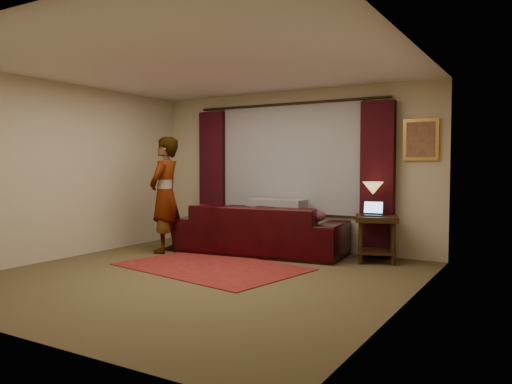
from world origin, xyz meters
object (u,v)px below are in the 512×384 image
Objects in this scene: sofa at (261,220)px; laptop_table at (373,208)px; person at (165,195)px; end_table at (376,239)px; tiffany_lamp at (373,198)px; laptop_sofa at (234,213)px.

sofa is 8.20× the size of laptop_table.
sofa is 1.44× the size of person.
person is (-3.09, -0.85, 0.14)m from laptop_table.
end_table is 1.39× the size of tiffany_lamp.
person reaches higher than end_table.
person is (-1.36, -0.68, 0.38)m from sofa.
laptop_sofa is at bearing -167.46° from end_table.
laptop_sofa reaches higher than end_table.
sofa is 1.76m from laptop_table.
person is (-3.04, -1.00, 0.01)m from tiffany_lamp.
laptop_table is (1.73, 0.17, 0.24)m from sofa.
laptop_table is 3.21m from person.
sofa is at bearing 32.04° from laptop_sofa.
sofa is at bearing -169.00° from tiffany_lamp.
laptop_table is at bearing -126.12° from end_table.
end_table is 0.59m from tiffany_lamp.
person reaches higher than laptop_table.
person is at bearing 19.95° from sofa.
sofa is 8.08× the size of laptop_sofa.
laptop_sofa is 2.12m from tiffany_lamp.
end_table is at bearing -48.78° from tiffany_lamp.
person is at bearing -160.12° from laptop_sofa.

